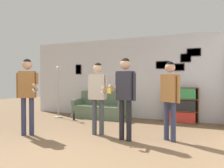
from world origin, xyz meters
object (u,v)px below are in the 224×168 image
at_px(couch, 101,109).
at_px(person_spectator_near_bookshelf, 170,92).
at_px(bookshelf, 182,105).
at_px(person_watcher_holding_cup, 125,89).
at_px(floor_lamp, 58,91).
at_px(person_player_foreground_center, 98,90).
at_px(bottle_on_floor, 74,117).
at_px(person_player_foreground_left, 27,88).

bearing_deg(couch, person_spectator_near_bookshelf, -36.82).
distance_m(couch, person_spectator_near_bookshelf, 3.32).
distance_m(bookshelf, person_watcher_holding_cup, 2.71).
xyz_separation_m(bookshelf, floor_lamp, (-3.97, -0.75, 0.36)).
height_order(floor_lamp, person_spectator_near_bookshelf, floor_lamp).
bearing_deg(person_player_foreground_center, person_watcher_holding_cup, -14.43).
height_order(person_player_foreground_center, person_spectator_near_bookshelf, person_player_foreground_center).
xyz_separation_m(floor_lamp, bottle_on_floor, (0.78, -0.21, -0.78)).
bearing_deg(person_watcher_holding_cup, person_spectator_near_bookshelf, 21.67).
bearing_deg(person_player_foreground_center, bottle_on_floor, 139.08).
height_order(couch, person_player_foreground_left, person_player_foreground_left).
distance_m(couch, bookshelf, 2.64).
bearing_deg(person_spectator_near_bookshelf, floor_lamp, 160.57).
bearing_deg(person_player_foreground_left, couch, 79.46).
xyz_separation_m(couch, bottle_on_floor, (-0.57, -0.77, -0.18)).
height_order(person_player_foreground_left, person_watcher_holding_cup, person_player_foreground_left).
bearing_deg(person_spectator_near_bookshelf, person_player_foreground_center, -174.52).
height_order(person_player_foreground_left, person_player_foreground_center, person_player_foreground_left).
xyz_separation_m(bookshelf, bottle_on_floor, (-3.19, -0.96, -0.42)).
bearing_deg(floor_lamp, person_player_foreground_center, -33.75).
bearing_deg(floor_lamp, person_player_foreground_left, -69.68).
relative_size(couch, floor_lamp, 1.05).
bearing_deg(person_watcher_holding_cup, person_player_foreground_left, -167.61).
relative_size(bookshelf, person_spectator_near_bookshelf, 0.63).
relative_size(person_watcher_holding_cup, person_spectator_near_bookshelf, 1.05).
height_order(bookshelf, floor_lamp, floor_lamp).
height_order(bookshelf, bottle_on_floor, bookshelf).
relative_size(bookshelf, bottle_on_floor, 3.67).
bearing_deg(person_spectator_near_bookshelf, couch, 143.18).
relative_size(person_player_foreground_left, person_watcher_holding_cup, 1.01).
distance_m(floor_lamp, person_watcher_holding_cup, 3.52).
height_order(couch, bottle_on_floor, couch).
bearing_deg(bottle_on_floor, person_player_foreground_left, -88.58).
bearing_deg(person_player_foreground_center, bookshelf, 54.16).
xyz_separation_m(couch, person_player_foreground_center, (0.97, -2.10, 0.75)).
xyz_separation_m(bookshelf, person_player_foreground_left, (-3.14, -2.98, 0.58)).
height_order(person_watcher_holding_cup, bottle_on_floor, person_watcher_holding_cup).
bearing_deg(bookshelf, person_player_foreground_center, -125.84).
bearing_deg(person_watcher_holding_cup, person_player_foreground_center, 165.57).
xyz_separation_m(floor_lamp, person_spectator_near_bookshelf, (3.94, -1.39, 0.14)).
relative_size(bookshelf, person_player_foreground_left, 0.60).
height_order(floor_lamp, person_player_foreground_left, person_player_foreground_left).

